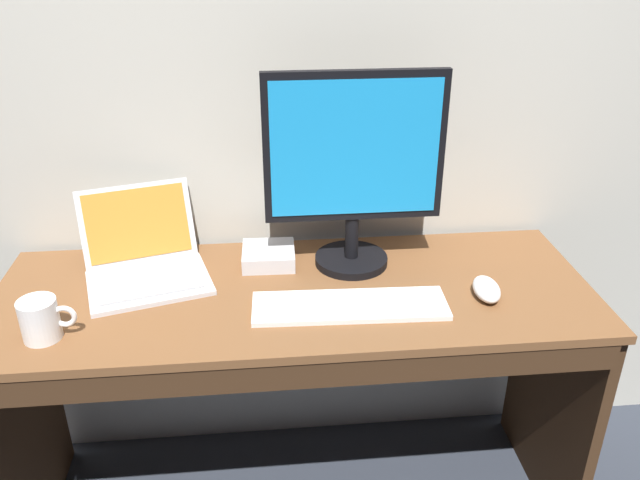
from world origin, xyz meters
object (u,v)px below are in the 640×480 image
object	(u,v)px
external_monitor	(354,170)
computer_mouse	(486,289)
wired_keyboard	(350,306)
laptop_silver	(145,259)
coffee_mug	(41,319)
external_drive_box	(269,256)

from	to	relation	value
external_monitor	computer_mouse	distance (m)	0.45
wired_keyboard	external_monitor	bearing A→B (deg)	80.78
wired_keyboard	computer_mouse	xyz separation A→B (m)	(0.35, 0.02, 0.01)
laptop_silver	external_monitor	world-z (taller)	external_monitor
wired_keyboard	coffee_mug	distance (m)	0.71
computer_mouse	external_drive_box	bearing A→B (deg)	161.96
laptop_silver	computer_mouse	size ratio (longest dim) A/B	3.11
external_monitor	wired_keyboard	bearing A→B (deg)	-99.22
laptop_silver	wired_keyboard	bearing A→B (deg)	-22.58
laptop_silver	wired_keyboard	distance (m)	0.56
coffee_mug	external_drive_box	bearing A→B (deg)	30.70
computer_mouse	coffee_mug	xyz separation A→B (m)	(-1.06, -0.08, 0.03)
laptop_silver	external_monitor	xyz separation A→B (m)	(0.56, 0.00, 0.23)
laptop_silver	coffee_mug	size ratio (longest dim) A/B	2.98
external_monitor	coffee_mug	world-z (taller)	external_monitor
laptop_silver	external_monitor	distance (m)	0.60
external_monitor	external_drive_box	world-z (taller)	external_monitor
external_monitor	wired_keyboard	world-z (taller)	external_monitor
external_monitor	coffee_mug	distance (m)	0.83
wired_keyboard	computer_mouse	world-z (taller)	computer_mouse
computer_mouse	coffee_mug	size ratio (longest dim) A/B	0.96
coffee_mug	wired_keyboard	bearing A→B (deg)	4.37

